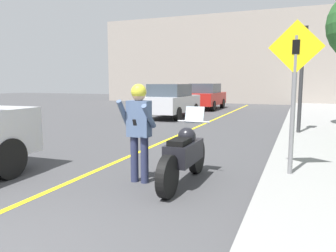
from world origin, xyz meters
TOP-DOWN VIEW (x-y plane):
  - road_center_line at (-0.60, 6.00)m, footprint 0.12×36.00m
  - building_backdrop at (0.00, 26.00)m, footprint 28.00×1.20m
  - motorcycle at (1.33, 3.42)m, footprint 0.62×2.20m
  - person_biker at (0.56, 3.20)m, footprint 0.59×0.48m
  - crossing_sign at (3.05, 4.19)m, footprint 0.91×0.08m
  - traffic_light at (3.16, 9.41)m, footprint 0.26×0.30m
  - parked_car_silver at (-2.88, 13.48)m, footprint 1.88×4.20m
  - parked_car_red at (-2.61, 19.03)m, footprint 1.88×4.20m

SIDE VIEW (x-z plane):
  - road_center_line at x=-0.60m, z-range 0.00..0.01m
  - motorcycle at x=1.33m, z-range -0.14..1.18m
  - parked_car_silver at x=-2.88m, z-range 0.02..1.70m
  - parked_car_red at x=-2.61m, z-range 0.02..1.70m
  - person_biker at x=0.56m, z-range 0.20..1.95m
  - crossing_sign at x=3.05m, z-range 0.43..3.09m
  - traffic_light at x=3.16m, z-range 0.83..4.17m
  - building_backdrop at x=0.00m, z-range 0.00..7.38m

